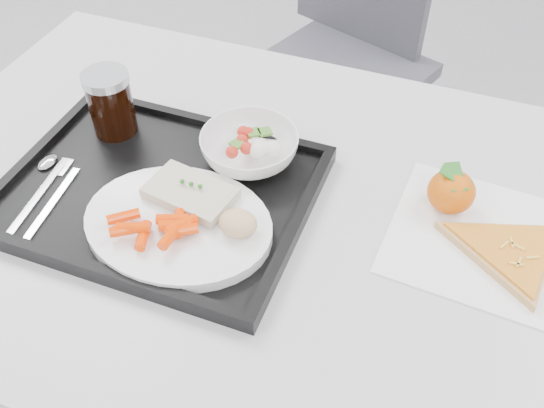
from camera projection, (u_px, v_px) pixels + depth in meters
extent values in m
cube|color=#B1B1B3|center=(266.00, 212.00, 0.91)|extent=(1.20, 0.80, 0.03)
cylinder|color=#47474C|center=(118.00, 168.00, 1.54)|extent=(0.04, 0.04, 0.72)
cube|color=#3A3A41|center=(337.00, 75.00, 1.67)|extent=(0.54, 0.54, 0.04)
cylinder|color=#47474C|center=(254.00, 163.00, 1.77)|extent=(0.03, 0.03, 0.43)
cylinder|color=#47474C|center=(374.00, 194.00, 1.68)|extent=(0.03, 0.03, 0.43)
cylinder|color=#47474C|center=(295.00, 95.00, 2.00)|extent=(0.03, 0.03, 0.43)
cylinder|color=#47474C|center=(402.00, 119.00, 1.91)|extent=(0.03, 0.03, 0.43)
cube|color=black|center=(159.00, 193.00, 0.91)|extent=(0.45, 0.35, 0.01)
cube|color=black|center=(206.00, 122.00, 1.01)|extent=(0.45, 0.02, 0.01)
cube|color=black|center=(97.00, 269.00, 0.79)|extent=(0.45, 0.02, 0.01)
cube|color=black|center=(295.00, 225.00, 0.85)|extent=(0.02, 0.32, 0.01)
cube|color=black|center=(36.00, 153.00, 0.96)|extent=(0.02, 0.32, 0.01)
cylinder|color=white|center=(178.00, 225.00, 0.84)|extent=(0.27, 0.27, 0.02)
cube|color=beige|center=(190.00, 193.00, 0.86)|extent=(0.13, 0.09, 0.02)
sphere|color=#236B1C|center=(182.00, 182.00, 0.86)|extent=(0.01, 0.01, 0.01)
sphere|color=#236B1C|center=(191.00, 184.00, 0.86)|extent=(0.01, 0.01, 0.01)
sphere|color=#236B1C|center=(200.00, 186.00, 0.85)|extent=(0.01, 0.01, 0.01)
ellipsoid|color=tan|center=(238.00, 223.00, 0.81)|extent=(0.05, 0.05, 0.03)
imported|color=white|center=(250.00, 148.00, 0.94)|extent=(0.15, 0.15, 0.05)
cylinder|color=black|center=(111.00, 106.00, 0.97)|extent=(0.07, 0.07, 0.10)
cylinder|color=#A5A8AD|center=(105.00, 78.00, 0.93)|extent=(0.07, 0.07, 0.01)
cube|color=silver|center=(37.00, 198.00, 0.89)|extent=(0.03, 0.15, 0.00)
ellipsoid|color=silver|center=(47.00, 162.00, 0.94)|extent=(0.03, 0.04, 0.01)
cube|color=silver|center=(53.00, 203.00, 0.88)|extent=(0.03, 0.15, 0.00)
cube|color=silver|center=(63.00, 167.00, 0.94)|extent=(0.02, 0.04, 0.00)
cube|color=white|center=(481.00, 239.00, 0.85)|extent=(0.26, 0.25, 0.00)
ellipsoid|color=orange|center=(451.00, 192.00, 0.87)|extent=(0.07, 0.07, 0.06)
cube|color=#236B1C|center=(456.00, 177.00, 0.85)|extent=(0.04, 0.05, 0.02)
cube|color=#236B1C|center=(456.00, 177.00, 0.85)|extent=(0.05, 0.03, 0.02)
cylinder|color=tan|center=(509.00, 252.00, 0.83)|extent=(0.24, 0.24, 0.01)
cylinder|color=#A5331B|center=(510.00, 249.00, 0.82)|extent=(0.21, 0.21, 0.00)
cube|color=#EABC47|center=(516.00, 264.00, 0.80)|extent=(0.02, 0.01, 0.00)
cube|color=#EABC47|center=(517.00, 246.00, 0.82)|extent=(0.02, 0.01, 0.00)
cube|color=#EABC47|center=(512.00, 243.00, 0.83)|extent=(0.01, 0.02, 0.00)
cube|color=#EABC47|center=(504.00, 245.00, 0.82)|extent=(0.01, 0.02, 0.00)
cube|color=#EABC47|center=(532.00, 258.00, 0.81)|extent=(0.02, 0.01, 0.00)
cube|color=#EABC47|center=(519.00, 262.00, 0.80)|extent=(0.01, 0.02, 0.00)
cylinder|color=#FF3C00|center=(179.00, 223.00, 0.82)|extent=(0.03, 0.05, 0.01)
cylinder|color=#FF3C00|center=(133.00, 228.00, 0.80)|extent=(0.05, 0.03, 0.01)
cylinder|color=#FF3C00|center=(143.00, 236.00, 0.81)|extent=(0.03, 0.05, 0.01)
cylinder|color=#FF3C00|center=(123.00, 217.00, 0.83)|extent=(0.04, 0.04, 0.01)
cylinder|color=#FF3C00|center=(171.00, 235.00, 0.80)|extent=(0.02, 0.05, 0.01)
cylinder|color=#FF3C00|center=(175.00, 226.00, 0.81)|extent=(0.05, 0.03, 0.01)
cylinder|color=#FF3C00|center=(127.00, 230.00, 0.81)|extent=(0.04, 0.04, 0.01)
cylinder|color=#FF3C00|center=(181.00, 225.00, 0.81)|extent=(0.04, 0.04, 0.01)
cylinder|color=#FF3C00|center=(181.00, 231.00, 0.81)|extent=(0.05, 0.04, 0.01)
cylinder|color=#FF3C00|center=(173.00, 219.00, 0.82)|extent=(0.05, 0.03, 0.01)
sphere|color=red|center=(246.00, 148.00, 0.92)|extent=(0.02, 0.02, 0.02)
sphere|color=red|center=(242.00, 141.00, 0.93)|extent=(0.02, 0.02, 0.02)
sphere|color=red|center=(248.00, 133.00, 0.94)|extent=(0.02, 0.02, 0.02)
sphere|color=red|center=(232.00, 152.00, 0.91)|extent=(0.02, 0.02, 0.02)
sphere|color=red|center=(243.00, 132.00, 0.94)|extent=(0.02, 0.02, 0.02)
ellipsoid|color=silver|center=(258.00, 150.00, 0.92)|extent=(0.03, 0.03, 0.02)
ellipsoid|color=silver|center=(272.00, 149.00, 0.92)|extent=(0.03, 0.03, 0.02)
ellipsoid|color=silver|center=(259.00, 146.00, 0.92)|extent=(0.03, 0.03, 0.02)
cube|color=#447A24|center=(265.00, 132.00, 0.94)|extent=(0.03, 0.03, 0.00)
cube|color=#447A24|center=(254.00, 132.00, 0.94)|extent=(0.03, 0.03, 0.00)
cube|color=#447A24|center=(237.00, 144.00, 0.92)|extent=(0.03, 0.03, 0.00)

